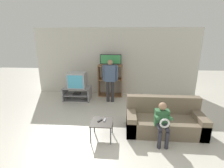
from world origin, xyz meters
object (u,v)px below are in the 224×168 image
Objects in this scene: person_standing_adult at (110,77)px; media_shelf at (110,80)px; tv_stand at (77,93)px; remote_control_white at (105,120)px; couch at (164,120)px; person_seated_child at (162,120)px; television_main at (77,80)px; snack_table at (102,123)px; remote_control_black at (100,120)px; television_flat at (111,60)px.

media_shelf is at bearing 94.60° from person_standing_adult.
tv_stand reaches higher than remote_control_white.
couch is (2.72, -1.90, 0.04)m from tv_stand.
television_main is at bearing 136.82° from person_seated_child.
person_standing_adult is (-0.00, 2.21, 0.54)m from snack_table.
snack_table is 2.28m from person_standing_adult.
tv_stand is 1.06× the size of person_seated_child.
couch reaches higher than snack_table.
person_standing_adult is (0.04, 2.18, 0.48)m from remote_control_black.
television_flat is at bearing 23.20° from television_main.
person_seated_child is at bearing -0.94° from remote_control_white.
person_seated_child reaches higher than remote_control_white.
remote_control_white is (0.11, -2.80, -0.19)m from media_shelf.
person_standing_adult reaches higher than remote_control_black.
snack_table is at bearing -130.02° from remote_control_white.
remote_control_black is at bearing -165.11° from couch.
person_seated_child is at bearing -1.90° from snack_table.
person_seated_child is at bearing -43.18° from television_main.
person_seated_child reaches higher than remote_control_black.
media_shelf reaches higher than couch.
media_shelf is at bearing 24.34° from television_main.
television_main is at bearing 3.01° from tv_stand.
tv_stand is at bearing 118.02° from snack_table.
television_main reaches higher than tv_stand.
person_seated_child is (1.32, -2.26, -0.38)m from person_standing_adult.
television_flat is at bearing 95.76° from remote_control_white.
media_shelf reaches higher than tv_stand.
tv_stand is 2.65m from snack_table.
media_shelf is at bearing 126.42° from television_flat.
snack_table is 3.39× the size of remote_control_white.
remote_control_black and remote_control_white have the same top height.
remote_control_black is at bearing 176.85° from person_seated_child.
television_flat reaches higher than media_shelf.
television_main is 3.48m from person_seated_child.
television_flat is 5.57× the size of remote_control_white.
person_seated_child is at bearing -108.35° from couch.
person_standing_adult reaches higher than tv_stand.
snack_table is 0.08m from remote_control_black.
person_standing_adult reaches higher than media_shelf.
tv_stand reaches higher than remote_control_black.
television_main is 4.36× the size of remote_control_black.
television_main is at bearing 144.83° from couch.
television_flat is at bearing 22.78° from tv_stand.
person_standing_adult reaches higher than remote_control_white.
television_flat reaches higher than remote_control_white.
remote_control_black is 1.59m from couch.
media_shelf is 0.79m from television_flat.
person_standing_adult is at bearing -85.40° from media_shelf.
person_standing_adult reaches higher than couch.
person_seated_child is (1.26, -0.10, 0.10)m from remote_control_white.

